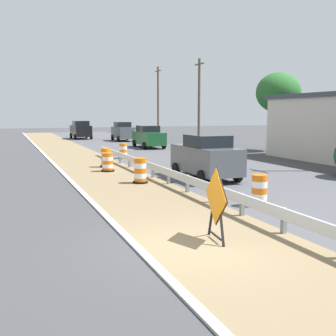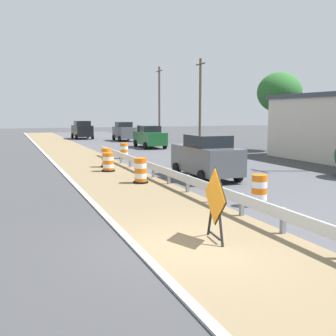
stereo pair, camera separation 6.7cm
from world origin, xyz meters
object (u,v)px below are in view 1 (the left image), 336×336
Objects in this scene: car_lead_near_lane at (81,130)px; car_mid_far_lane at (148,137)px; traffic_barrel_farther at (123,152)px; traffic_barrel_nearest at (259,192)px; traffic_barrel_mid at (108,163)px; utility_pole_mid at (199,101)px; traffic_barrel_close at (140,172)px; traffic_barrel_far at (106,159)px; warning_sign_diamond at (216,200)px; utility_pole_far at (158,102)px; car_trailing_near_lane at (123,132)px; car_lead_far_lane at (206,157)px.

car_lead_near_lane reaches higher than car_mid_far_lane.
traffic_barrel_farther is 0.23× the size of car_mid_far_lane.
traffic_barrel_mid is at bearing 105.53° from traffic_barrel_nearest.
traffic_barrel_mid is 0.13× the size of utility_pole_mid.
traffic_barrel_close reaches higher than traffic_barrel_mid.
traffic_barrel_nearest is at bearing -9.11° from car_mid_far_lane.
traffic_barrel_close is at bearing -83.44° from traffic_barrel_mid.
traffic_barrel_far is 0.24× the size of car_mid_far_lane.
utility_pole_mid is at bearing 86.74° from car_mid_far_lane.
warning_sign_diamond is 1.68× the size of traffic_barrel_far.
traffic_barrel_far is at bearing -28.58° from car_mid_far_lane.
utility_pole_mid is at bearing -91.44° from utility_pole_far.
traffic_barrel_mid is at bearing -84.42° from warning_sign_diamond.
traffic_barrel_nearest is at bearing -7.33° from car_trailing_near_lane.
utility_pole_mid is (8.31, -15.39, 3.10)m from car_lead_near_lane.
car_mid_far_lane is (3.47, -15.05, -0.09)m from car_lead_near_lane.
traffic_barrel_nearest is 12.27m from traffic_barrel_far.
car_lead_far_lane reaches higher than traffic_barrel_farther.
traffic_barrel_mid is at bearing -17.11° from car_trailing_near_lane.
traffic_barrel_far is at bearing 91.71° from traffic_barrel_close.
utility_pole_mid is at bearing 38.55° from traffic_barrel_farther.
car_lead_far_lane is at bearing -82.50° from traffic_barrel_farther.
traffic_barrel_mid is 18.24m from utility_pole_mid.
traffic_barrel_far is 4.66m from traffic_barrel_farther.
utility_pole_mid is at bearing 25.00° from car_trailing_near_lane.
utility_pole_mid is (11.35, 17.61, 3.67)m from traffic_barrel_close.
traffic_barrel_farther is 22.86m from car_lead_near_lane.
car_lead_near_lane is at bearing 83.01° from traffic_barrel_mid.
utility_pole_far is at bearing -113.57° from car_lead_near_lane.
traffic_barrel_far is at bearing 101.88° from traffic_barrel_nearest.
traffic_barrel_close is 4.28m from traffic_barrel_mid.
traffic_barrel_nearest is 36.80m from utility_pole_far.
traffic_barrel_nearest reaches higher than traffic_barrel_mid.
utility_pole_mid is at bearing -107.55° from warning_sign_diamond.
car_trailing_near_lane reaches higher than traffic_barrel_far.
utility_pole_mid is at bearing 57.20° from traffic_barrel_close.
warning_sign_diamond is 42.04m from car_lead_near_lane.
traffic_barrel_nearest is 24.27m from car_mid_far_lane.
traffic_barrel_far is at bearing 30.32° from car_lead_far_lane.
car_mid_far_lane is at bearing 60.65° from traffic_barrel_far.
warning_sign_diamond is 29.32m from utility_pole_mid.
utility_pole_far reaches higher than traffic_barrel_close.
car_trailing_near_lane reaches higher than car_mid_far_lane.
car_trailing_near_lane is at bearing -158.77° from utility_pole_far.
traffic_barrel_close is 33.14m from car_lead_near_lane.
traffic_barrel_mid is at bearing -99.65° from traffic_barrel_far.
traffic_barrel_close is (-2.35, 5.95, 0.03)m from traffic_barrel_nearest.
car_lead_near_lane is 0.95× the size of car_lead_far_lane.
warning_sign_diamond reaches higher than traffic_barrel_far.
traffic_barrel_close is at bearing -19.16° from car_mid_far_lane.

